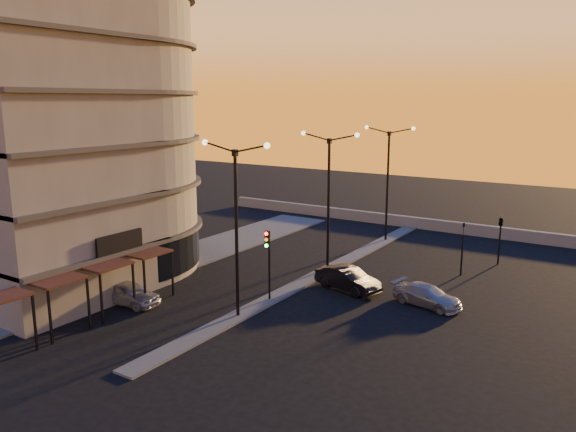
# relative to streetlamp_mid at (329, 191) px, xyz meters

# --- Properties ---
(ground) EXTENTS (120.00, 120.00, 0.00)m
(ground) POSITION_rel_streetlamp_mid_xyz_m (0.00, -10.00, -5.59)
(ground) COLOR black
(ground) RESTS_ON ground
(sidewalk_west) EXTENTS (5.00, 40.00, 0.12)m
(sidewalk_west) POSITION_rel_streetlamp_mid_xyz_m (-10.50, -6.00, -5.53)
(sidewalk_west) COLOR #4F4F4C
(sidewalk_west) RESTS_ON ground
(median) EXTENTS (1.20, 36.00, 0.12)m
(median) POSITION_rel_streetlamp_mid_xyz_m (0.00, 0.00, -5.53)
(median) COLOR #4F4F4C
(median) RESTS_ON ground
(parapet) EXTENTS (44.00, 0.50, 1.00)m
(parapet) POSITION_rel_streetlamp_mid_xyz_m (2.00, 16.00, -5.09)
(parapet) COLOR gray
(parapet) RESTS_ON ground
(building) EXTENTS (14.35, 17.08, 25.00)m
(building) POSITION_rel_streetlamp_mid_xyz_m (-14.00, -9.97, 6.32)
(building) COLOR slate
(building) RESTS_ON ground
(streetlamp_near) EXTENTS (4.32, 0.32, 9.51)m
(streetlamp_near) POSITION_rel_streetlamp_mid_xyz_m (0.00, -10.00, 0.00)
(streetlamp_near) COLOR black
(streetlamp_near) RESTS_ON ground
(streetlamp_mid) EXTENTS (4.32, 0.32, 9.51)m
(streetlamp_mid) POSITION_rel_streetlamp_mid_xyz_m (0.00, 0.00, 0.00)
(streetlamp_mid) COLOR black
(streetlamp_mid) RESTS_ON ground
(streetlamp_far) EXTENTS (4.32, 0.32, 9.51)m
(streetlamp_far) POSITION_rel_streetlamp_mid_xyz_m (0.00, 10.00, 0.00)
(streetlamp_far) COLOR black
(streetlamp_far) RESTS_ON ground
(traffic_light_main) EXTENTS (0.28, 0.44, 4.25)m
(traffic_light_main) POSITION_rel_streetlamp_mid_xyz_m (0.00, -7.13, -2.70)
(traffic_light_main) COLOR black
(traffic_light_main) RESTS_ON ground
(signal_east_a) EXTENTS (0.13, 0.16, 3.60)m
(signal_east_a) POSITION_rel_streetlamp_mid_xyz_m (8.00, 4.00, -3.66)
(signal_east_a) COLOR black
(signal_east_a) RESTS_ON ground
(signal_east_b) EXTENTS (0.42, 1.99, 3.60)m
(signal_east_b) POSITION_rel_streetlamp_mid_xyz_m (9.50, 8.00, -2.49)
(signal_east_b) COLOR black
(signal_east_b) RESTS_ON ground
(car_hatchback) EXTENTS (4.07, 1.87, 1.35)m
(car_hatchback) POSITION_rel_streetlamp_mid_xyz_m (-6.50, -11.87, -4.92)
(car_hatchback) COLOR #AAADB2
(car_hatchback) RESTS_ON ground
(car_sedan) EXTENTS (4.59, 2.56, 1.43)m
(car_sedan) POSITION_rel_streetlamp_mid_xyz_m (2.98, -2.82, -4.88)
(car_sedan) COLOR black
(car_sedan) RESTS_ON ground
(car_wagon) EXTENTS (4.34, 2.47, 1.19)m
(car_wagon) POSITION_rel_streetlamp_mid_xyz_m (8.00, -2.73, -5.00)
(car_wagon) COLOR #9EA1A5
(car_wagon) RESTS_ON ground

